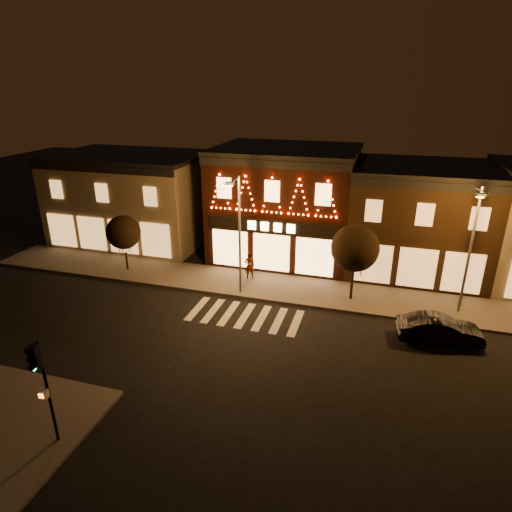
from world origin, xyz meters
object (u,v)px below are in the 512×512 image
at_px(dark_sedan, 439,329).
at_px(pedestrian, 250,266).
at_px(streetlamp_mid, 238,228).
at_px(traffic_signal_near, 41,375).

relative_size(dark_sedan, pedestrian, 2.27).
relative_size(streetlamp_mid, dark_sedan, 1.75).
distance_m(dark_sedan, pedestrian, 12.47).
distance_m(traffic_signal_near, dark_sedan, 18.54).
relative_size(traffic_signal_near, pedestrian, 2.29).
bearing_deg(pedestrian, dark_sedan, 139.04).
bearing_deg(streetlamp_mid, pedestrian, 89.74).
xyz_separation_m(traffic_signal_near, pedestrian, (2.63, 15.94, -2.09)).
bearing_deg(traffic_signal_near, streetlamp_mid, 72.44).
distance_m(streetlamp_mid, dark_sedan, 12.41).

